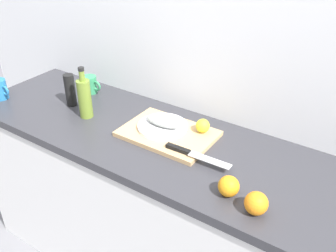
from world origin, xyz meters
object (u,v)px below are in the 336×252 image
Objects in this scene: coffee_mug_2 at (0,89)px; orange_0 at (256,203)px; olive_oil_bottle at (85,97)px; lemon_0 at (203,126)px; cutting_board at (168,134)px; fish_fillet at (163,121)px; coffee_mug_0 at (90,85)px; white_plate at (163,126)px; pepper_mill at (70,90)px; chef_knife at (189,153)px.

coffee_mug_2 is 1.46m from orange_0.
lemon_0 is at bearing 16.04° from olive_oil_bottle.
lemon_0 is (0.13, 0.09, 0.04)m from cutting_board.
lemon_0 is 0.24× the size of olive_oil_bottle.
coffee_mug_2 is at bearing -165.70° from lemon_0.
fish_fillet is 0.40m from olive_oil_bottle.
lemon_0 is 0.53× the size of coffee_mug_0.
fish_fillet is 0.93m from coffee_mug_2.
coffee_mug_2 is (-1.07, -0.27, 0.00)m from lemon_0.
pepper_mill is (-0.54, -0.05, 0.06)m from white_plate.
orange_0 reaches higher than white_plate.
white_plate is at bearing -157.28° from lemon_0.
cutting_board is at bearing 148.58° from chef_knife.
fish_fillet is 0.57m from coffee_mug_0.
lemon_0 is 0.77× the size of orange_0.
olive_oil_bottle reaches higher than fish_fillet.
cutting_board is at bearing 11.25° from coffee_mug_2.
fish_fillet is (-0.00, 0.00, 0.03)m from white_plate.
lemon_0 is 0.52× the size of coffee_mug_2.
chef_knife is (0.21, -0.11, -0.02)m from fish_fillet.
cutting_board is 0.96m from coffee_mug_2.
cutting_board is 1.79× the size of white_plate.
pepper_mill reaches higher than orange_0.
lemon_0 is 0.72m from pepper_mill.
lemon_0 is at bearing 22.72° from white_plate.
coffee_mug_0 is at bearing 176.39° from lemon_0.
pepper_mill is at bearing -170.73° from lemon_0.
coffee_mug_0 is 1.18m from orange_0.
olive_oil_bottle is at bearing -16.83° from pepper_mill.
orange_0 is (0.34, -0.14, 0.01)m from chef_knife.
chef_knife is 1.14× the size of olive_oil_bottle.
cutting_board is 0.62m from coffee_mug_0.
coffee_mug_0 is 1.45× the size of orange_0.
coffee_mug_2 is (-0.91, -0.20, 0.03)m from white_plate.
olive_oil_bottle is (-0.39, -0.09, 0.07)m from white_plate.
fish_fillet is at bearing 4.78° from pepper_mill.
chef_knife is at bearing -28.45° from fish_fillet.
pepper_mill is at bearing -177.06° from cutting_board.
chef_knife is at bearing -2.29° from olive_oil_bottle.
white_plate is 1.93× the size of coffee_mug_0.
white_plate is at bearing 13.01° from olive_oil_bottle.
cutting_board is at bearing -21.17° from white_plate.
fish_fillet is 1.02× the size of pepper_mill.
fish_fillet is 0.24m from chef_knife.
orange_0 is (1.46, -0.05, -0.01)m from coffee_mug_2.
orange_0 is 1.11m from pepper_mill.
fish_fillet is at bearing 13.01° from olive_oil_bottle.
chef_knife is at bearing -30.02° from cutting_board.
fish_fillet is at bearing -11.70° from coffee_mug_0.
orange_0 is (0.56, -0.25, -0.01)m from fish_fillet.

